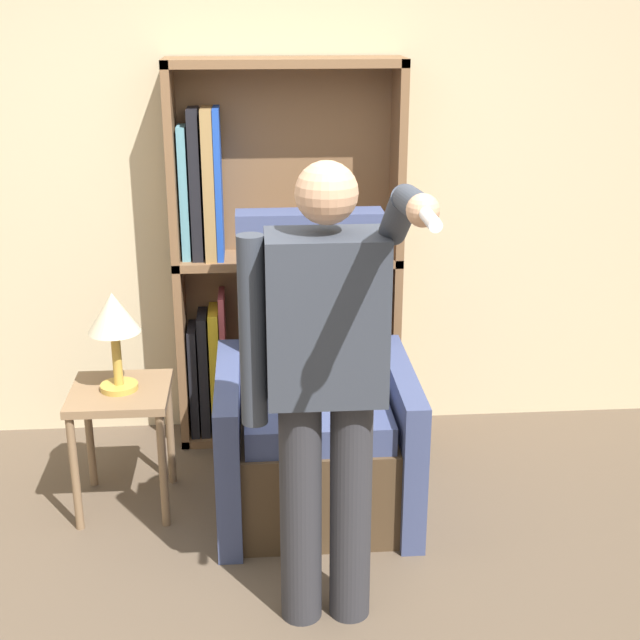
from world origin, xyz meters
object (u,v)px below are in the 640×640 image
(bookcase, at_px, (262,265))
(table_lamp, at_px, (114,320))
(armchair, at_px, (314,421))
(person_standing, at_px, (326,378))
(side_table, at_px, (121,411))

(bookcase, relative_size, table_lamp, 4.34)
(bookcase, xyz_separation_m, armchair, (0.21, -0.68, -0.53))
(bookcase, relative_size, person_standing, 1.13)
(bookcase, distance_m, side_table, 1.02)
(armchair, bearing_deg, table_lamp, 178.92)
(person_standing, distance_m, side_table, 1.28)
(armchair, bearing_deg, person_standing, -91.28)
(armchair, distance_m, side_table, 0.85)
(armchair, xyz_separation_m, person_standing, (-0.02, -0.82, 0.57))
(bookcase, height_order, armchair, bookcase)
(person_standing, relative_size, table_lamp, 3.85)
(side_table, bearing_deg, bookcase, 46.17)
(bookcase, height_order, person_standing, bookcase)
(bookcase, height_order, table_lamp, bookcase)
(armchair, distance_m, table_lamp, 0.98)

